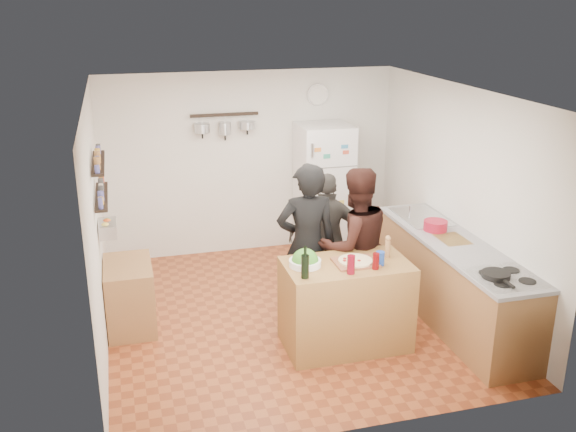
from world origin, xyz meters
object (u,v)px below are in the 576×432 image
object	(u,v)px
prep_island	(346,305)
person_back	(328,238)
red_bowl	(435,226)
fridge	(324,190)
salt_canister	(380,258)
side_table	(130,296)
counter_run	(453,282)
skillet	(496,275)
salad_bowl	(305,263)
wall_clock	(318,95)
wine_bottle	(305,267)
person_left	(307,245)
pepper_mill	(387,249)
person_center	(354,246)

from	to	relation	value
prep_island	person_back	distance (m)	1.14
red_bowl	fridge	world-z (taller)	fridge
salt_canister	side_table	xyz separation A→B (m)	(-2.41, 1.09, -0.61)
counter_run	prep_island	bearing A→B (deg)	-170.49
prep_island	side_table	size ratio (longest dim) A/B	1.56
salt_canister	red_bowl	world-z (taller)	salt_canister
skillet	red_bowl	bearing A→B (deg)	87.82
prep_island	red_bowl	distance (m)	1.51
prep_island	salad_bowl	bearing A→B (deg)	173.21
counter_run	wall_clock	distance (m)	3.22
wine_bottle	wall_clock	xyz separation A→B (m)	(1.08, 3.07, 1.13)
salad_bowl	side_table	world-z (taller)	salad_bowl
skillet	person_back	bearing A→B (deg)	120.88
salad_bowl	side_table	xyz separation A→B (m)	(-1.69, 0.92, -0.58)
person_back	fridge	xyz separation A→B (m)	(0.42, 1.44, 0.13)
person_left	fridge	bearing A→B (deg)	-109.46
fridge	counter_run	bearing A→B (deg)	-71.94
skillet	wall_clock	world-z (taller)	wall_clock
salad_bowl	salt_canister	xyz separation A→B (m)	(0.72, -0.17, 0.04)
pepper_mill	person_back	size ratio (longest dim) A/B	0.12
pepper_mill	person_back	xyz separation A→B (m)	(-0.29, 1.04, -0.24)
fridge	person_back	bearing A→B (deg)	-106.19
salad_bowl	person_left	distance (m)	0.58
person_back	side_table	distance (m)	2.31
person_center	wall_clock	xyz separation A→B (m)	(0.31, 2.35, 1.28)
pepper_mill	side_table	xyz separation A→B (m)	(-2.56, 0.92, -0.64)
counter_run	skillet	size ratio (longest dim) A/B	9.88
prep_island	wine_bottle	xyz separation A→B (m)	(-0.50, -0.22, 0.57)
pepper_mill	counter_run	size ratio (longest dim) A/B	0.07
person_left	person_back	world-z (taller)	person_left
prep_island	fridge	distance (m)	2.63
salad_bowl	red_bowl	world-z (taller)	red_bowl
counter_run	side_table	xyz separation A→B (m)	(-3.44, 0.75, -0.09)
side_table	skillet	bearing A→B (deg)	-26.53
wall_clock	side_table	size ratio (longest dim) A/B	0.37
wine_bottle	person_center	size ratio (longest dim) A/B	0.13
pepper_mill	person_back	distance (m)	1.10
skillet	side_table	size ratio (longest dim) A/B	0.33
counter_run	wall_clock	xyz separation A→B (m)	(-0.75, 2.63, 1.70)
salt_canister	side_table	world-z (taller)	salt_canister
person_left	red_bowl	bearing A→B (deg)	-175.94
salt_canister	red_bowl	bearing A→B (deg)	36.84
salad_bowl	person_left	bearing A→B (deg)	71.54
prep_island	red_bowl	xyz separation A→B (m)	(1.28, 0.61, 0.52)
person_left	skillet	size ratio (longest dim) A/B	6.78
prep_island	red_bowl	bearing A→B (deg)	25.61
prep_island	person_center	world-z (taller)	person_center
prep_island	salt_canister	world-z (taller)	salt_canister
person_left	fridge	world-z (taller)	person_left
person_center	red_bowl	bearing A→B (deg)	-179.83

